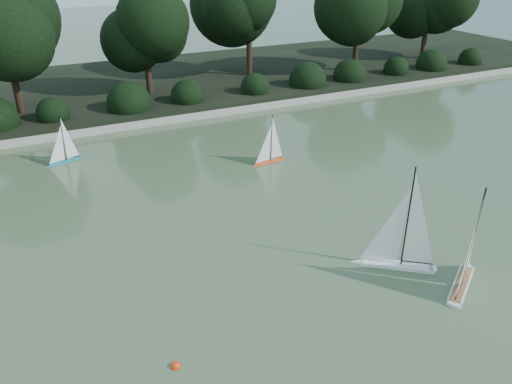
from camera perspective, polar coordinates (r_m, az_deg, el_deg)
ground at (r=7.48m, az=4.51°, el=-13.52°), size 80.00×80.00×0.00m
pond_coping at (r=14.94m, az=-13.20°, el=7.61°), size 40.00×0.35×0.18m
far_bank at (r=18.70m, az=-16.27°, el=11.27°), size 40.00×8.00×0.30m
tree_line at (r=16.97m, az=-12.02°, el=18.86°), size 26.31×3.93×4.39m
shrub_hedge at (r=15.68m, az=-14.15°, el=9.78°), size 29.10×1.10×1.10m
sailboat_white_a at (r=8.50m, az=15.34°, el=-6.47°), size 1.21×1.00×1.91m
sailboat_white_b at (r=8.48m, az=22.80°, el=-7.97°), size 1.23×0.89×1.86m
sailboat_orange at (r=12.06m, az=1.30°, el=4.23°), size 0.94×0.25×1.28m
sailboat_teal at (r=12.94m, az=-21.32°, el=3.92°), size 0.90×0.39×1.24m
race_buoy at (r=6.78m, az=-9.16°, el=-19.09°), size 0.14×0.14×0.14m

